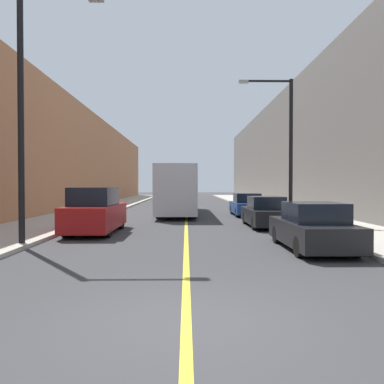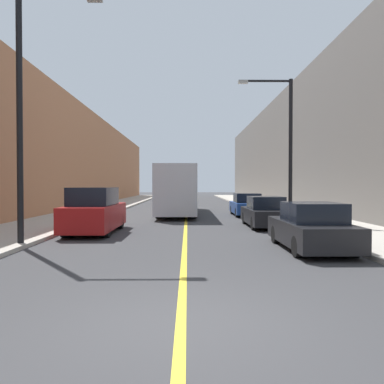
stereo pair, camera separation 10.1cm
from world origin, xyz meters
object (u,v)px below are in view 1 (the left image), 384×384
(street_lamp_right, at_px, (286,140))
(street_lamp_left, at_px, (28,102))
(bus, at_px, (178,189))
(parked_suv_left, at_px, (95,212))
(car_right_mid, at_px, (265,213))
(car_right_near, at_px, (313,228))
(car_right_far, at_px, (246,206))

(street_lamp_right, bearing_deg, street_lamp_left, -146.19)
(bus, height_order, street_lamp_left, street_lamp_left)
(bus, distance_m, street_lamp_right, 9.82)
(parked_suv_left, distance_m, car_right_mid, 8.10)
(parked_suv_left, relative_size, street_lamp_left, 0.59)
(parked_suv_left, bearing_deg, bus, 73.02)
(bus, relative_size, car_right_mid, 2.81)
(bus, distance_m, car_right_near, 15.79)
(parked_suv_left, relative_size, car_right_near, 1.13)
(car_right_near, xyz_separation_m, car_right_far, (0.01, 13.19, -0.00))
(car_right_far, distance_m, street_lamp_right, 6.83)
(bus, relative_size, street_lamp_right, 1.64)
(car_right_far, relative_size, street_lamp_left, 0.52)
(street_lamp_left, bearing_deg, car_right_near, -3.88)
(car_right_near, relative_size, car_right_mid, 0.99)
(bus, height_order, street_lamp_right, street_lamp_right)
(car_right_near, xyz_separation_m, street_lamp_right, (1.16, 7.59, 3.73))
(car_right_near, distance_m, street_lamp_left, 10.15)
(car_right_mid, distance_m, car_right_far, 6.72)
(car_right_near, bearing_deg, bus, 107.16)
(car_right_mid, relative_size, street_lamp_left, 0.53)
(street_lamp_left, bearing_deg, car_right_mid, 32.71)
(parked_suv_left, height_order, car_right_far, parked_suv_left)
(parked_suv_left, xyz_separation_m, car_right_mid, (7.80, 2.18, -0.23))
(street_lamp_left, bearing_deg, parked_suv_left, 70.35)
(bus, distance_m, street_lamp_left, 15.45)
(parked_suv_left, bearing_deg, car_right_mid, 15.64)
(car_right_mid, distance_m, street_lamp_left, 11.59)
(bus, xyz_separation_m, parked_suv_left, (-3.29, -10.76, -0.85))
(parked_suv_left, xyz_separation_m, car_right_near, (7.94, -4.29, -0.22))
(parked_suv_left, bearing_deg, street_lamp_left, -109.65)
(street_lamp_right, bearing_deg, car_right_far, 101.53)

